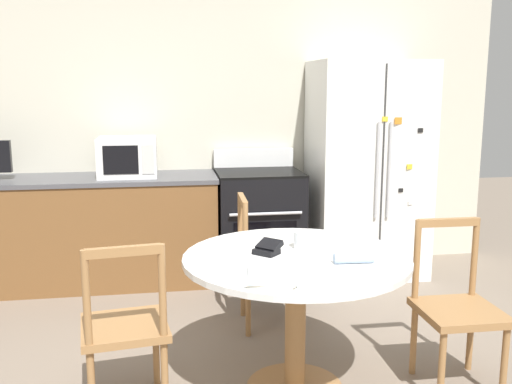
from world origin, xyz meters
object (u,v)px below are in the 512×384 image
object	(u,v)px
dining_chair_left	(125,329)
refrigerator	(367,170)
oven_range	(259,223)
candle_glass	(302,241)
microwave	(128,157)
dining_chair_far	(266,264)
wallet	(268,249)
dining_chair_right	(457,309)

from	to	relation	value
dining_chair_left	refrigerator	bearing A→B (deg)	37.01
oven_range	candle_glass	distance (m)	1.82
microwave	candle_glass	world-z (taller)	microwave
dining_chair_far	wallet	world-z (taller)	dining_chair_far
oven_range	candle_glass	xyz separation A→B (m)	(-0.06, -1.79, 0.33)
microwave	dining_chair_far	size ratio (longest dim) A/B	0.52
candle_glass	wallet	world-z (taller)	candle_glass
refrigerator	dining_chair_far	world-z (taller)	refrigerator
dining_chair_left	candle_glass	size ratio (longest dim) A/B	9.50
oven_range	microwave	distance (m)	1.23
refrigerator	oven_range	world-z (taller)	refrigerator
dining_chair_left	dining_chair_far	size ratio (longest dim) A/B	1.00
wallet	dining_chair_left	bearing A→B (deg)	-171.76
candle_glass	oven_range	bearing A→B (deg)	88.20
oven_range	dining_chair_right	xyz separation A→B (m)	(0.76, -1.98, -0.03)
dining_chair_left	wallet	xyz separation A→B (m)	(0.74, 0.11, 0.35)
dining_chair_left	wallet	world-z (taller)	dining_chair_left
oven_range	wallet	bearing A→B (deg)	-97.93
dining_chair_far	refrigerator	bearing A→B (deg)	135.22
microwave	dining_chair_left	xyz separation A→B (m)	(0.08, -1.99, -0.62)
oven_range	dining_chair_left	size ratio (longest dim) A/B	1.20
microwave	candle_glass	distance (m)	2.10
dining_chair_far	dining_chair_right	size ratio (longest dim) A/B	1.00
refrigerator	candle_glass	xyz separation A→B (m)	(-1.00, -1.75, -0.12)
refrigerator	microwave	xyz separation A→B (m)	(-2.02, 0.06, 0.14)
refrigerator	candle_glass	size ratio (longest dim) A/B	19.33
candle_glass	dining_chair_left	bearing A→B (deg)	-169.60
dining_chair_left	candle_glass	world-z (taller)	dining_chair_left
dining_chair_right	microwave	bearing A→B (deg)	-46.80
oven_range	dining_chair_far	world-z (taller)	oven_range
oven_range	dining_chair_far	bearing A→B (deg)	-96.59
refrigerator	oven_range	xyz separation A→B (m)	(-0.94, 0.03, -0.45)
oven_range	microwave	bearing A→B (deg)	178.58
dining_chair_left	candle_glass	xyz separation A→B (m)	(0.94, 0.17, 0.36)
dining_chair_right	dining_chair_far	bearing A→B (deg)	-46.63
microwave	wallet	xyz separation A→B (m)	(0.82, -1.88, -0.28)
dining_chair_right	refrigerator	bearing A→B (deg)	-94.56
refrigerator	dining_chair_right	world-z (taller)	refrigerator
oven_range	microwave	size ratio (longest dim) A/B	2.32
dining_chair_left	dining_chair_right	size ratio (longest dim) A/B	1.00
refrigerator	dining_chair_far	xyz separation A→B (m)	(-1.06, -0.99, -0.48)
oven_range	wallet	size ratio (longest dim) A/B	6.19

